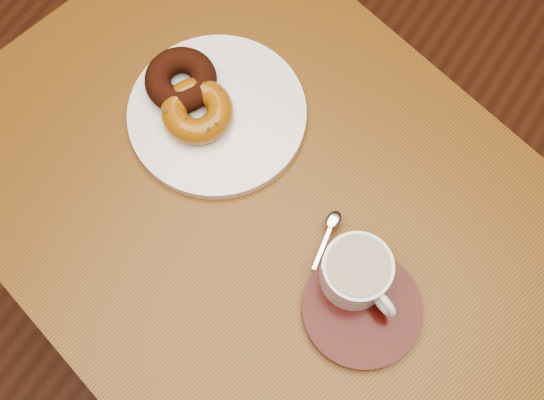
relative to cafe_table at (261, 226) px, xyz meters
The scene contains 8 objects.
ground 0.70m from the cafe_table, 152.95° to the right, with size 6.00×6.00×0.00m, color #532A1A.
cafe_table is the anchor object (origin of this frame).
donut_plate 0.20m from the cafe_table, 150.08° to the left, with size 0.26×0.26×0.02m, color white.
donut_cinnamon 0.26m from the cafe_table, 157.95° to the left, with size 0.10×0.10×0.04m, color black.
donut_caramel 0.22m from the cafe_table, 160.75° to the left, with size 0.14×0.14×0.04m.
saucer 0.25m from the cafe_table, 16.25° to the right, with size 0.16×0.16×0.02m, color #360907.
coffee_cup 0.25m from the cafe_table, 10.11° to the right, with size 0.12×0.09×0.06m.
teaspoon 0.19m from the cafe_table, ahead, with size 0.03×0.09×0.01m.
Camera 1 is at (0.27, -0.22, 1.72)m, focal length 45.00 mm.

